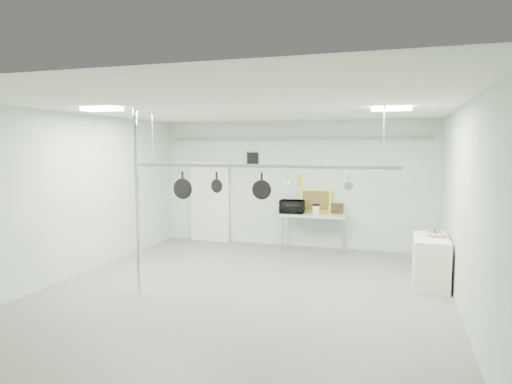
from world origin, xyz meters
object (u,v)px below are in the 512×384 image
(fruit_bowl, at_px, (435,234))
(skillet_left, at_px, (183,185))
(skillet_mid, at_px, (217,182))
(microwave, at_px, (292,207))
(chrome_pole, at_px, (137,202))
(pot_rack, at_px, (259,164))
(prep_table, at_px, (314,217))
(coffee_canister, at_px, (316,210))
(side_cabinet, at_px, (431,261))
(skillet_right, at_px, (262,186))

(fruit_bowl, bearing_deg, skillet_left, -165.00)
(fruit_bowl, distance_m, skillet_left, 4.75)
(skillet_mid, bearing_deg, microwave, 95.65)
(chrome_pole, height_order, microwave, chrome_pole)
(microwave, bearing_deg, pot_rack, 89.20)
(prep_table, distance_m, coffee_canister, 0.19)
(pot_rack, xyz_separation_m, skillet_left, (-1.49, 0.00, -0.40))
(prep_table, xyz_separation_m, skillet_left, (-1.89, -3.30, 0.99))
(coffee_canister, bearing_deg, microwave, 177.00)
(side_cabinet, height_order, skillet_right, skillet_right)
(side_cabinet, relative_size, skillet_mid, 3.37)
(side_cabinet, bearing_deg, prep_table, 139.21)
(coffee_canister, distance_m, fruit_bowl, 3.28)
(fruit_bowl, xyz_separation_m, skillet_left, (-4.50, -1.21, 0.88))
(microwave, xyz_separation_m, fruit_bowl, (3.17, -2.08, -0.12))
(coffee_canister, bearing_deg, prep_table, 139.92)
(side_cabinet, distance_m, skillet_right, 3.40)
(side_cabinet, xyz_separation_m, coffee_canister, (-2.50, 2.16, 0.56))
(coffee_canister, height_order, skillet_right, skillet_right)
(microwave, bearing_deg, fruit_bowl, 143.25)
(side_cabinet, xyz_separation_m, pot_rack, (-2.95, -1.10, 1.78))
(skillet_right, bearing_deg, pot_rack, 175.29)
(microwave, distance_m, coffee_canister, 0.61)
(skillet_mid, bearing_deg, fruit_bowl, 34.43)
(microwave, xyz_separation_m, skillet_left, (-1.34, -3.29, 0.76))
(chrome_pole, xyz_separation_m, side_cabinet, (4.85, 2.00, -1.15))
(side_cabinet, height_order, microwave, microwave)
(prep_table, bearing_deg, fruit_bowl, -38.68)
(pot_rack, height_order, fruit_bowl, pot_rack)
(chrome_pole, xyz_separation_m, coffee_canister, (2.35, 4.16, -0.59))
(side_cabinet, bearing_deg, microwave, 144.82)
(prep_table, relative_size, pot_rack, 0.33)
(pot_rack, xyz_separation_m, skillet_mid, (-0.81, 0.00, -0.32))
(pot_rack, xyz_separation_m, microwave, (-0.15, 3.29, -1.16))
(prep_table, relative_size, microwave, 2.73)
(chrome_pole, relative_size, pot_rack, 0.67)
(microwave, height_order, skillet_left, skillet_left)
(fruit_bowl, xyz_separation_m, skillet_right, (-2.97, -1.21, 0.90))
(pot_rack, distance_m, microwave, 3.49)
(pot_rack, bearing_deg, chrome_pole, -154.65)
(skillet_mid, bearing_deg, chrome_pole, -123.67)
(chrome_pole, relative_size, coffee_canister, 15.03)
(microwave, relative_size, fruit_bowl, 1.63)
(prep_table, xyz_separation_m, skillet_right, (-0.35, -3.30, 1.01))
(pot_rack, height_order, skillet_left, pot_rack)
(fruit_bowl, relative_size, skillet_mid, 1.01)
(side_cabinet, distance_m, coffee_canister, 3.35)
(prep_table, distance_m, skillet_mid, 3.67)
(microwave, bearing_deg, skillet_right, 90.04)
(pot_rack, relative_size, skillet_right, 9.93)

